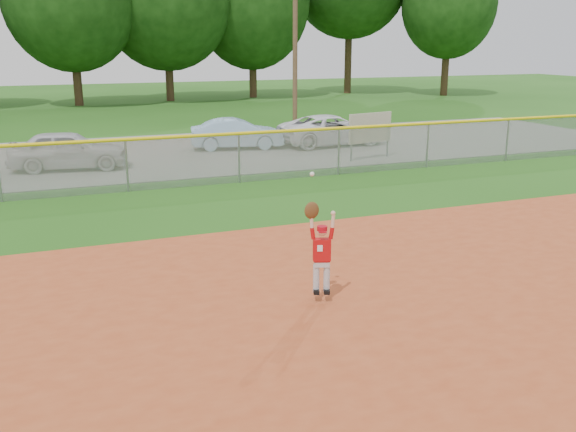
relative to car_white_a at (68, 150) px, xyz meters
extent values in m
plane|color=#1F5212|center=(1.38, -13.96, -0.68)|extent=(120.00, 120.00, 0.00)
cube|color=slate|center=(1.38, 2.04, -0.67)|extent=(44.00, 10.00, 0.03)
imported|color=silver|center=(0.00, 0.00, 0.00)|extent=(4.01, 2.09, 1.30)
imported|color=#93BADB|center=(6.46, 2.01, -0.06)|extent=(3.79, 1.94, 1.19)
imported|color=white|center=(10.40, 1.51, -0.03)|extent=(4.56, 2.31, 1.24)
cylinder|color=gray|center=(9.42, -2.14, -0.04)|extent=(0.06, 0.06, 1.27)
cylinder|color=gray|center=(11.08, -1.80, -0.04)|extent=(0.06, 0.06, 1.27)
cube|color=beige|center=(10.25, -1.97, 0.49)|extent=(1.88, 0.44, 1.06)
cube|color=gray|center=(1.38, -3.96, 0.07)|extent=(40.00, 0.03, 1.50)
cylinder|color=yellow|center=(1.38, -3.96, 0.82)|extent=(40.00, 0.10, 0.10)
cylinder|color=gray|center=(1.38, -3.96, 0.07)|extent=(0.06, 0.06, 1.50)
cylinder|color=gray|center=(4.71, -3.96, 0.07)|extent=(0.06, 0.06, 1.50)
cylinder|color=gray|center=(8.04, -3.96, 0.07)|extent=(0.06, 0.06, 1.50)
cylinder|color=gray|center=(11.38, -3.96, 0.07)|extent=(0.06, 0.06, 1.50)
cylinder|color=gray|center=(14.71, -3.96, 0.07)|extent=(0.06, 0.06, 1.50)
cylinder|color=#4C3823|center=(11.38, 8.04, 3.82)|extent=(0.24, 0.24, 9.00)
cylinder|color=#422D1C|center=(1.91, 23.18, 1.64)|extent=(0.56, 0.56, 4.64)
cylinder|color=#422D1C|center=(8.30, 24.38, 1.76)|extent=(0.56, 0.56, 4.89)
cylinder|color=#422D1C|center=(14.81, 25.05, 1.71)|extent=(0.56, 0.56, 4.78)
ellipsoid|color=#193F0F|center=(14.81, 25.05, 6.38)|extent=(8.62, 8.62, 10.06)
cylinder|color=#422D1C|center=(23.30, 25.98, 2.31)|extent=(0.56, 0.56, 5.99)
cylinder|color=#422D1C|center=(29.41, 21.18, 1.67)|extent=(0.56, 0.56, 4.69)
ellipsoid|color=#193F0F|center=(29.41, 21.18, 6.25)|extent=(7.23, 7.23, 8.32)
cylinder|color=silver|center=(3.13, -13.32, -0.26)|extent=(0.13, 0.13, 0.48)
cylinder|color=silver|center=(3.29, -13.38, -0.26)|extent=(0.13, 0.13, 0.48)
cube|color=black|center=(3.12, -13.35, -0.47)|extent=(0.15, 0.21, 0.07)
cube|color=black|center=(3.28, -13.40, -0.47)|extent=(0.15, 0.21, 0.07)
cube|color=silver|center=(3.21, -13.35, 0.00)|extent=(0.28, 0.21, 0.10)
cube|color=maroon|center=(3.21, -13.35, 0.06)|extent=(0.29, 0.22, 0.04)
cube|color=#B20C0E|center=(3.21, -13.35, 0.24)|extent=(0.32, 0.24, 0.36)
cube|color=white|center=(3.14, -13.41, 0.29)|extent=(0.08, 0.03, 0.10)
sphere|color=beige|center=(3.21, -13.35, 0.55)|extent=(0.21, 0.21, 0.16)
cylinder|color=#AA0A16|center=(3.21, -13.35, 0.59)|extent=(0.21, 0.21, 0.08)
cube|color=#AA0A16|center=(3.18, -13.43, 0.56)|extent=(0.15, 0.13, 0.02)
cylinder|color=#B20C0E|center=(3.06, -13.30, 0.51)|extent=(0.11, 0.09, 0.20)
cylinder|color=beige|center=(3.04, -13.29, 0.71)|extent=(0.09, 0.08, 0.21)
ellipsoid|color=#4C2D14|center=(3.04, -13.29, 0.89)|extent=(0.27, 0.19, 0.28)
sphere|color=white|center=(3.04, -13.29, 1.48)|extent=(0.09, 0.09, 0.07)
cylinder|color=#B20C0E|center=(3.35, -13.40, 0.51)|extent=(0.11, 0.09, 0.20)
cylinder|color=beige|center=(3.37, -13.41, 0.71)|extent=(0.09, 0.08, 0.21)
sphere|color=beige|center=(3.37, -13.41, 0.85)|extent=(0.10, 0.10, 0.08)
camera|label=1|loc=(-0.90, -22.31, 3.49)|focal=40.00mm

